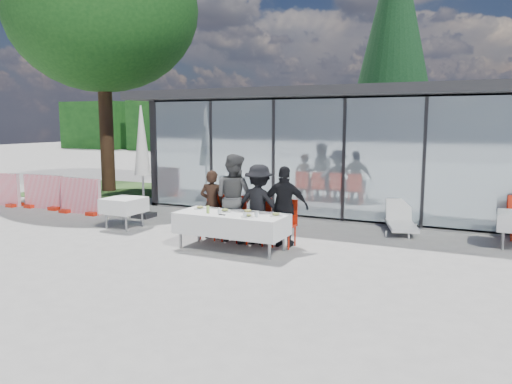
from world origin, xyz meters
TOP-DOWN VIEW (x-y plane):
  - ground at (0.00, 0.00)m, footprint 90.00×90.00m
  - pavilion at (2.00, 8.16)m, footprint 14.80×8.80m
  - treeline at (-2.00, 28.00)m, footprint 62.50×2.00m
  - dining_table at (-0.25, 0.37)m, footprint 2.26×0.96m
  - diner_a at (-1.11, 1.07)m, footprint 0.65×0.65m
  - diner_chair_a at (-1.11, 1.12)m, footprint 0.44×0.44m
  - diner_b at (-0.56, 1.07)m, footprint 1.10×1.10m
  - diner_chair_b at (-0.56, 1.12)m, footprint 0.44×0.44m
  - diner_c at (0.03, 1.07)m, footprint 1.11×1.11m
  - diner_chair_c at (0.03, 1.12)m, footprint 0.44×0.44m
  - diner_d at (0.62, 1.07)m, footprint 1.12×1.12m
  - diner_chair_d at (0.62, 1.12)m, footprint 0.44×0.44m
  - plate_a at (-1.08, 0.52)m, footprint 0.26×0.26m
  - plate_b at (-0.44, 0.45)m, footprint 0.26×0.26m
  - plate_c at (0.02, 0.58)m, footprint 0.26×0.26m
  - plate_d at (0.68, 0.48)m, footprint 0.26×0.26m
  - plate_extra at (0.22, 0.15)m, footprint 0.26×0.26m
  - juice_bottle at (-0.68, 0.17)m, footprint 0.06×0.06m
  - drinking_glasses at (0.05, 0.18)m, footprint 0.88×0.22m
  - folded_eyeglasses at (-0.32, 0.11)m, footprint 0.14×0.03m
  - spare_table_left at (-3.60, 1.08)m, footprint 0.86×0.86m
  - market_umbrella at (-4.02, 2.37)m, footprint 0.50×0.50m
  - construction_barriers at (-9.18, 2.12)m, footprint 7.80×0.60m
  - lounger at (2.56, 3.55)m, footprint 0.98×1.45m
  - deciduous_tree at (-8.50, 6.00)m, footprint 7.04×6.40m
  - conifer_tree at (0.50, 13.00)m, footprint 4.00×4.00m
  - grass_patch at (-8.50, 6.00)m, footprint 5.00×5.00m

SIDE VIEW (x-z plane):
  - ground at x=0.00m, z-range 0.00..0.00m
  - grass_patch at x=-8.50m, z-range 0.00..0.02m
  - lounger at x=2.56m, z-range -0.10..0.62m
  - construction_barriers at x=-9.18m, z-range -0.06..0.94m
  - diner_chair_a at x=-1.11m, z-range 0.05..1.03m
  - diner_chair_b at x=-0.56m, z-range 0.05..1.03m
  - diner_chair_c at x=0.03m, z-range 0.05..1.03m
  - diner_chair_d at x=0.62m, z-range 0.05..1.03m
  - dining_table at x=-0.25m, z-range 0.16..0.91m
  - spare_table_left at x=-3.60m, z-range 0.18..0.92m
  - folded_eyeglasses at x=-0.32m, z-range 0.75..0.76m
  - diner_a at x=-1.11m, z-range 0.00..1.52m
  - plate_a at x=-1.08m, z-range 0.74..0.81m
  - plate_b at x=-0.44m, z-range 0.74..0.81m
  - plate_c at x=0.02m, z-range 0.74..0.81m
  - plate_d at x=0.68m, z-range 0.74..0.81m
  - plate_extra at x=0.22m, z-range 0.74..0.81m
  - drinking_glasses at x=0.05m, z-range 0.75..0.85m
  - juice_bottle at x=-0.68m, z-range 0.75..0.90m
  - diner_d at x=0.62m, z-range 0.00..1.68m
  - diner_c at x=0.03m, z-range 0.00..1.69m
  - diner_b at x=-0.56m, z-range 0.00..1.89m
  - market_umbrella at x=-4.02m, z-range 0.41..3.41m
  - pavilion at x=2.00m, z-range 0.43..3.87m
  - treeline at x=-2.00m, z-range 0.00..4.40m
  - conifer_tree at x=0.50m, z-range 0.74..11.24m
  - deciduous_tree at x=-8.50m, z-range 1.79..11.17m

